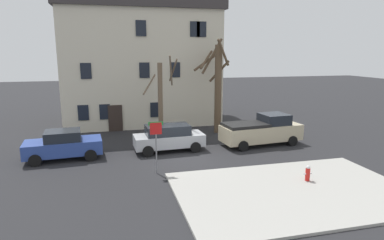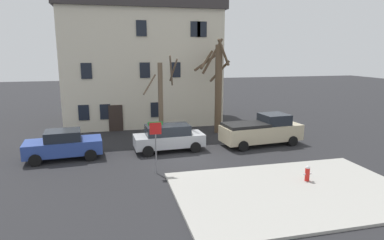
{
  "view_description": "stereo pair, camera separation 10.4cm",
  "coord_description": "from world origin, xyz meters",
  "px_view_note": "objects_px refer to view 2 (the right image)",
  "views": [
    {
      "loc": [
        -4.21,
        -18.26,
        6.17
      ],
      "look_at": [
        0.74,
        1.51,
        2.0
      ],
      "focal_mm": 30.95,
      "sensor_mm": 36.0,
      "label": 1
    },
    {
      "loc": [
        -4.11,
        -18.28,
        6.17
      ],
      "look_at": [
        0.74,
        1.51,
        2.0
      ],
      "focal_mm": 30.95,
      "sensor_mm": 36.0,
      "label": 2
    }
  ],
  "objects_px": {
    "car_silver_wagon": "(169,137)",
    "fire_hydrant": "(307,173)",
    "tree_bare_mid": "(217,84)",
    "tree_bare_near": "(161,98)",
    "car_blue_sedan": "(64,145)",
    "pickup_truck_beige": "(262,130)",
    "street_sign_pole": "(156,138)",
    "building_main": "(141,57)"
  },
  "relations": [
    {
      "from": "pickup_truck_beige",
      "to": "car_silver_wagon",
      "type": "bearing_deg",
      "value": 179.25
    },
    {
      "from": "car_silver_wagon",
      "to": "pickup_truck_beige",
      "type": "relative_size",
      "value": 0.79
    },
    {
      "from": "tree_bare_mid",
      "to": "pickup_truck_beige",
      "type": "relative_size",
      "value": 1.29
    },
    {
      "from": "car_blue_sedan",
      "to": "fire_hydrant",
      "type": "distance_m",
      "value": 13.62
    },
    {
      "from": "car_blue_sedan",
      "to": "fire_hydrant",
      "type": "bearing_deg",
      "value": -29.77
    },
    {
      "from": "tree_bare_near",
      "to": "street_sign_pole",
      "type": "distance_m",
      "value": 6.97
    },
    {
      "from": "tree_bare_mid",
      "to": "street_sign_pole",
      "type": "height_order",
      "value": "tree_bare_mid"
    },
    {
      "from": "building_main",
      "to": "tree_bare_near",
      "type": "height_order",
      "value": "building_main"
    },
    {
      "from": "pickup_truck_beige",
      "to": "street_sign_pole",
      "type": "bearing_deg",
      "value": -153.96
    },
    {
      "from": "building_main",
      "to": "tree_bare_mid",
      "type": "distance_m",
      "value": 8.6
    },
    {
      "from": "pickup_truck_beige",
      "to": "fire_hydrant",
      "type": "xyz_separation_m",
      "value": [
        -0.86,
        -6.8,
        -0.49
      ]
    },
    {
      "from": "pickup_truck_beige",
      "to": "fire_hydrant",
      "type": "distance_m",
      "value": 6.87
    },
    {
      "from": "car_blue_sedan",
      "to": "fire_hydrant",
      "type": "relative_size",
      "value": 5.85
    },
    {
      "from": "fire_hydrant",
      "to": "tree_bare_mid",
      "type": "bearing_deg",
      "value": 95.02
    },
    {
      "from": "car_blue_sedan",
      "to": "street_sign_pole",
      "type": "relative_size",
      "value": 1.63
    },
    {
      "from": "tree_bare_near",
      "to": "car_blue_sedan",
      "type": "height_order",
      "value": "tree_bare_near"
    },
    {
      "from": "car_blue_sedan",
      "to": "pickup_truck_beige",
      "type": "xyz_separation_m",
      "value": [
        12.67,
        0.04,
        0.14
      ]
    },
    {
      "from": "building_main",
      "to": "tree_bare_mid",
      "type": "height_order",
      "value": "building_main"
    },
    {
      "from": "tree_bare_near",
      "to": "street_sign_pole",
      "type": "bearing_deg",
      "value": -101.13
    },
    {
      "from": "car_silver_wagon",
      "to": "fire_hydrant",
      "type": "distance_m",
      "value": 8.84
    },
    {
      "from": "building_main",
      "to": "street_sign_pole",
      "type": "relative_size",
      "value": 4.93
    },
    {
      "from": "pickup_truck_beige",
      "to": "building_main",
      "type": "bearing_deg",
      "value": 123.15
    },
    {
      "from": "car_silver_wagon",
      "to": "street_sign_pole",
      "type": "height_order",
      "value": "street_sign_pole"
    },
    {
      "from": "building_main",
      "to": "fire_hydrant",
      "type": "distance_m",
      "value": 19.37
    },
    {
      "from": "car_blue_sedan",
      "to": "pickup_truck_beige",
      "type": "height_order",
      "value": "pickup_truck_beige"
    },
    {
      "from": "car_silver_wagon",
      "to": "fire_hydrant",
      "type": "height_order",
      "value": "car_silver_wagon"
    },
    {
      "from": "car_blue_sedan",
      "to": "car_silver_wagon",
      "type": "relative_size",
      "value": 1.0
    },
    {
      "from": "car_silver_wagon",
      "to": "fire_hydrant",
      "type": "xyz_separation_m",
      "value": [
        5.53,
        -6.88,
        -0.37
      ]
    },
    {
      "from": "tree_bare_mid",
      "to": "car_silver_wagon",
      "type": "relative_size",
      "value": 1.62
    },
    {
      "from": "tree_bare_near",
      "to": "pickup_truck_beige",
      "type": "relative_size",
      "value": 1.06
    },
    {
      "from": "building_main",
      "to": "street_sign_pole",
      "type": "bearing_deg",
      "value": -92.6
    },
    {
      "from": "tree_bare_near",
      "to": "car_silver_wagon",
      "type": "distance_m",
      "value": 3.6
    },
    {
      "from": "tree_bare_mid",
      "to": "fire_hydrant",
      "type": "relative_size",
      "value": 9.54
    },
    {
      "from": "car_silver_wagon",
      "to": "pickup_truck_beige",
      "type": "distance_m",
      "value": 6.39
    },
    {
      "from": "car_blue_sedan",
      "to": "fire_hydrant",
      "type": "xyz_separation_m",
      "value": [
        11.82,
        -6.76,
        -0.34
      ]
    },
    {
      "from": "building_main",
      "to": "pickup_truck_beige",
      "type": "relative_size",
      "value": 2.39
    },
    {
      "from": "pickup_truck_beige",
      "to": "street_sign_pole",
      "type": "distance_m",
      "value": 8.63
    },
    {
      "from": "tree_bare_near",
      "to": "car_blue_sedan",
      "type": "distance_m",
      "value": 7.31
    },
    {
      "from": "tree_bare_near",
      "to": "tree_bare_mid",
      "type": "height_order",
      "value": "tree_bare_mid"
    },
    {
      "from": "car_silver_wagon",
      "to": "fire_hydrant",
      "type": "relative_size",
      "value": 5.88
    },
    {
      "from": "building_main",
      "to": "street_sign_pole",
      "type": "xyz_separation_m",
      "value": [
        -0.66,
        -14.56,
        -3.81
      ]
    },
    {
      "from": "tree_bare_mid",
      "to": "car_blue_sedan",
      "type": "height_order",
      "value": "tree_bare_mid"
    }
  ]
}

